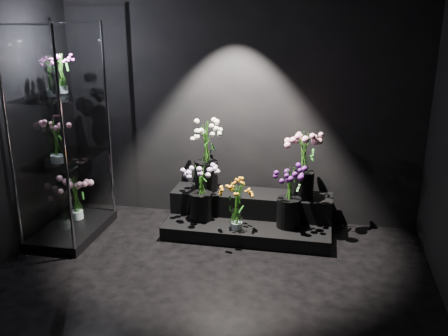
# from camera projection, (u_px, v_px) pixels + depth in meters

# --- Properties ---
(floor) EXTENTS (4.00, 4.00, 0.00)m
(floor) POSITION_uv_depth(u_px,v_px,m) (196.00, 311.00, 4.04)
(floor) COLOR black
(floor) RESTS_ON ground
(wall_back) EXTENTS (4.00, 0.00, 4.00)m
(wall_back) POSITION_uv_depth(u_px,v_px,m) (239.00, 98.00, 5.48)
(wall_back) COLOR black
(wall_back) RESTS_ON floor
(wall_front) EXTENTS (4.00, 0.00, 4.00)m
(wall_front) POSITION_uv_depth(u_px,v_px,m) (45.00, 293.00, 1.75)
(wall_front) COLOR black
(wall_front) RESTS_ON floor
(display_riser) EXTENTS (1.77, 0.79, 0.39)m
(display_riser) POSITION_uv_depth(u_px,v_px,m) (250.00, 215.00, 5.49)
(display_riser) COLOR black
(display_riser) RESTS_ON floor
(display_case) EXTENTS (0.61, 1.01, 2.22)m
(display_case) POSITION_uv_depth(u_px,v_px,m) (63.00, 135.00, 5.08)
(display_case) COLOR black
(display_case) RESTS_ON floor
(bouquet_orange_bells) EXTENTS (0.26, 0.26, 0.52)m
(bouquet_orange_bells) POSITION_uv_depth(u_px,v_px,m) (237.00, 205.00, 5.11)
(bouquet_orange_bells) COLOR white
(bouquet_orange_bells) RESTS_ON display_riser
(bouquet_lilac) EXTENTS (0.47, 0.47, 0.62)m
(bouquet_lilac) POSITION_uv_depth(u_px,v_px,m) (201.00, 188.00, 5.33)
(bouquet_lilac) COLOR black
(bouquet_lilac) RESTS_ON display_riser
(bouquet_purple) EXTENTS (0.45, 0.45, 0.66)m
(bouquet_purple) POSITION_uv_depth(u_px,v_px,m) (289.00, 194.00, 5.15)
(bouquet_purple) COLOR black
(bouquet_purple) RESTS_ON display_riser
(bouquet_cream_roses) EXTENTS (0.48, 0.48, 0.78)m
(bouquet_cream_roses) POSITION_uv_depth(u_px,v_px,m) (206.00, 152.00, 5.46)
(bouquet_cream_roses) COLOR black
(bouquet_cream_roses) RESTS_ON display_riser
(bouquet_pink_roses) EXTENTS (0.46, 0.46, 0.73)m
(bouquet_pink_roses) POSITION_uv_depth(u_px,v_px,m) (304.00, 161.00, 5.25)
(bouquet_pink_roses) COLOR black
(bouquet_pink_roses) RESTS_ON display_riser
(bouquet_case_pink) EXTENTS (0.33, 0.33, 0.43)m
(bouquet_case_pink) POSITION_uv_depth(u_px,v_px,m) (56.00, 141.00, 4.93)
(bouquet_case_pink) COLOR white
(bouquet_case_pink) RESTS_ON display_case
(bouquet_case_magenta) EXTENTS (0.28, 0.28, 0.40)m
(bouquet_case_magenta) POSITION_uv_depth(u_px,v_px,m) (61.00, 72.00, 5.00)
(bouquet_case_magenta) COLOR white
(bouquet_case_magenta) RESTS_ON display_case
(bouquet_case_base_pink) EXTENTS (0.38, 0.38, 0.48)m
(bouquet_case_base_pink) POSITION_uv_depth(u_px,v_px,m) (75.00, 197.00, 5.49)
(bouquet_case_base_pink) COLOR white
(bouquet_case_base_pink) RESTS_ON display_case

